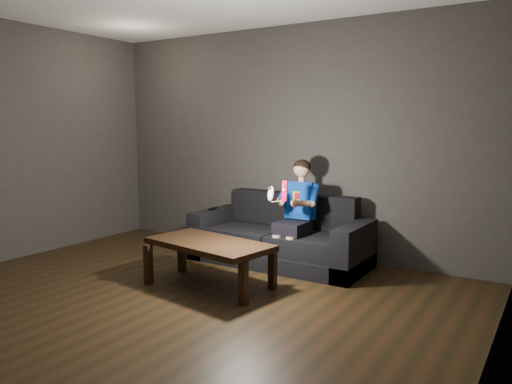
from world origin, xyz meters
The scene contains 9 objects.
floor centered at (0.00, 0.00, 0.00)m, with size 5.00×5.00×0.00m, color black.
back_wall centered at (0.00, 2.50, 1.35)m, with size 5.00×0.04×2.70m, color #3A3633.
right_wall centered at (2.50, 0.00, 1.35)m, with size 0.04×5.00×2.70m, color #3A3633.
sofa centered at (0.20, 1.99, 0.25)m, with size 1.96×0.85×0.76m.
child centered at (0.42, 1.95, 0.67)m, with size 0.45×0.56×1.12m.
wii_remote_red centered at (0.51, 1.51, 0.89)m, with size 0.07×0.09×0.21m.
nunchuk_white centered at (0.35, 1.52, 0.85)m, with size 0.07×0.10×0.16m.
wii_remote_black centered at (-0.68, 1.92, 0.55)m, with size 0.06×0.16×0.03m.
coffee_table centered at (0.03, 0.90, 0.38)m, with size 1.30×0.80×0.44m.
Camera 1 is at (2.85, -2.79, 1.53)m, focal length 35.00 mm.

